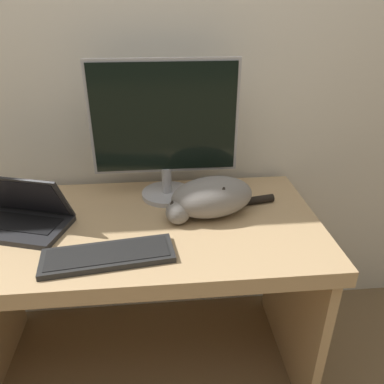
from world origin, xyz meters
The scene contains 6 objects.
wall_back centered at (0.00, 0.76, 1.30)m, with size 6.40×0.06×2.60m.
desk centered at (0.00, 0.35, 0.59)m, with size 1.37×0.70×0.76m.
monitor centered at (0.12, 0.56, 1.06)m, with size 0.57×0.21×0.55m.
laptop centered at (-0.41, 0.36, 0.80)m, with size 0.38×0.30×0.20m.
external_keyboard centered at (-0.08, 0.14, 0.77)m, with size 0.43×0.19×0.02m.
cat centered at (0.28, 0.38, 0.84)m, with size 0.45×0.24×0.15m.
Camera 1 is at (0.10, -0.85, 1.50)m, focal length 35.00 mm.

